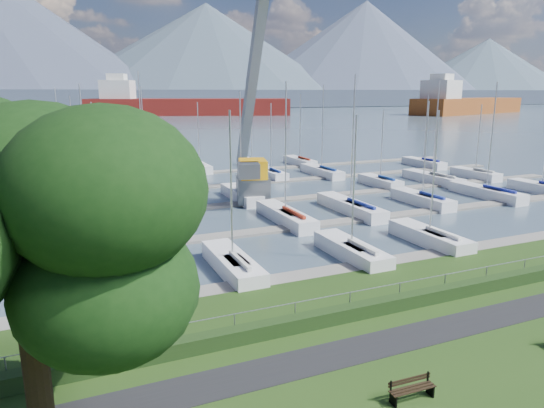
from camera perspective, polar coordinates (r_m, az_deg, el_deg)
path at (r=23.31m, az=15.31°, el=-15.00°), size 160.00×2.00×0.04m
water at (r=279.35m, az=-20.93°, el=9.95°), size 800.00×540.00×0.20m
hedge at (r=25.00m, az=11.59°, el=-11.91°), size 80.00×0.70×0.70m
fence at (r=24.96m, az=11.15°, el=-9.80°), size 80.00×0.04×0.04m
foothill at (r=349.09m, az=-21.62°, el=11.41°), size 900.00×80.00×12.00m
mountains at (r=425.45m, az=-21.47°, el=17.06°), size 1190.00×360.00×115.00m
docks at (r=48.02m, az=-6.64°, el=-0.27°), size 90.00×41.60×0.25m
bench_left at (r=19.23m, az=16.10°, el=-20.16°), size 1.81×0.48×0.85m
tree at (r=13.68m, az=-29.00°, el=-1.76°), size 9.36×9.88×11.31m
crane at (r=49.50m, az=-2.32°, el=6.73°), size 5.24×13.45×22.35m
cargo_ship_mid at (r=241.30m, az=-10.72°, el=11.15°), size 96.09×48.74×21.50m
cargo_ship_east at (r=271.26m, az=21.75°, el=10.69°), size 83.09×41.75×21.50m
sailboat_fleet at (r=49.34m, az=-11.41°, el=6.55°), size 75.57×49.89×13.60m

